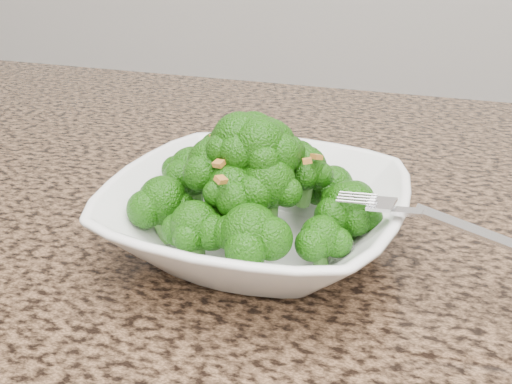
% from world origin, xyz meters
% --- Properties ---
extents(granite_counter, '(1.64, 1.04, 0.03)m').
position_xyz_m(granite_counter, '(0.00, 0.30, 0.89)').
color(granite_counter, brown).
rests_on(granite_counter, cabinet).
extents(bowl, '(0.24, 0.24, 0.06)m').
position_xyz_m(bowl, '(-0.10, 0.34, 0.93)').
color(bowl, white).
rests_on(bowl, granite_counter).
extents(broccoli_pile, '(0.20, 0.20, 0.07)m').
position_xyz_m(broccoli_pile, '(-0.10, 0.34, 0.99)').
color(broccoli_pile, '#1B5B0A').
rests_on(broccoli_pile, bowl).
extents(garlic_topping, '(0.12, 0.12, 0.01)m').
position_xyz_m(garlic_topping, '(-0.10, 0.34, 1.03)').
color(garlic_topping, '#BF7C2E').
rests_on(garlic_topping, broccoli_pile).
extents(fork, '(0.17, 0.05, 0.01)m').
position_xyz_m(fork, '(0.02, 0.31, 0.96)').
color(fork, silver).
rests_on(fork, bowl).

